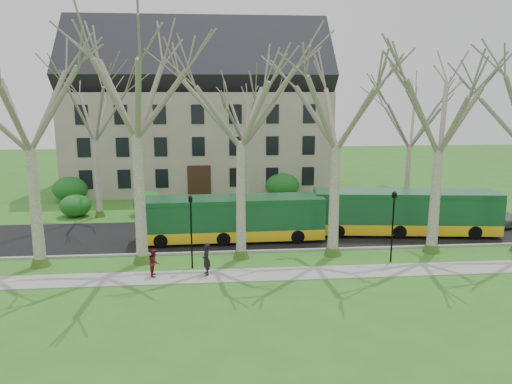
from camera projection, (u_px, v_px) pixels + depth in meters
ground at (291, 259)px, 30.81m from camera, size 120.00×120.00×0.00m
sidewalk at (297, 273)px, 28.37m from camera, size 70.00×2.00×0.06m
road at (279, 233)px, 36.17m from camera, size 80.00×8.00×0.06m
curb at (287, 250)px, 32.26m from camera, size 80.00×0.25×0.14m
building at (199, 111)px, 52.05m from camera, size 26.50×12.20×16.00m
tree_row_verge at (291, 146)px, 29.68m from camera, size 49.00×7.00×14.00m
tree_row_far at (254, 143)px, 40.20m from camera, size 33.00×7.00×12.00m
lamp_row at (294, 223)px, 29.31m from camera, size 36.22×0.22×4.30m
hedges at (214, 197)px, 43.86m from camera, size 30.60×8.60×2.00m
bus_lead at (232, 218)px, 34.18m from camera, size 12.56×2.83×3.13m
bus_follow at (405, 212)px, 35.71m from camera, size 13.20×4.21×3.24m
sedan at (501, 219)px, 37.58m from camera, size 4.91×2.96×1.33m
pedestrian_a at (206, 259)px, 27.94m from camera, size 0.58×0.76×1.84m
pedestrian_b at (154, 262)px, 27.82m from camera, size 0.65×0.80×1.54m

